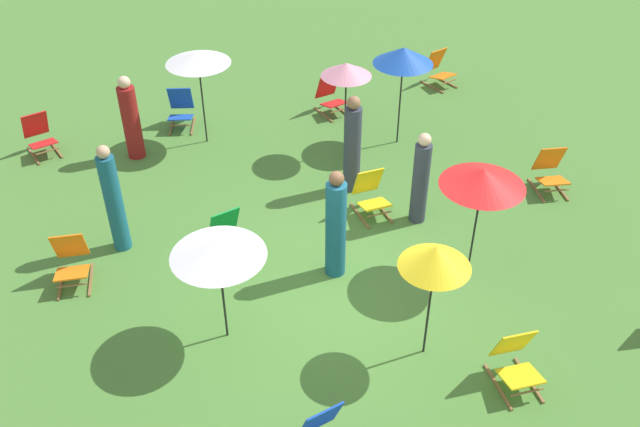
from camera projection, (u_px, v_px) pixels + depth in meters
The scene contains 21 objects.
ground_plane at pixel (345, 285), 10.45m from camera, with size 40.00×40.00×0.00m, color #477A33.
deckchair_0 at pixel (40, 136), 13.31m from camera, with size 0.67×0.86×0.83m.
deckchair_1 at pixel (439, 70), 15.73m from camera, with size 0.68×0.87×0.83m.
deckchair_2 at pixel (331, 96), 14.66m from camera, with size 0.62×0.84×0.83m.
deckchair_3 at pixel (71, 261), 10.31m from camera, with size 0.57×0.82×0.83m.
deckchair_6 at pixel (371, 195), 11.72m from camera, with size 0.51×0.78×0.83m.
deckchair_7 at pixel (181, 110), 14.18m from camera, with size 0.67×0.86×0.83m.
deckchair_8 at pixel (516, 362), 8.74m from camera, with size 0.53×0.79×0.83m.
deckchair_9 at pixel (229, 237), 10.79m from camera, with size 0.65×0.85×0.83m.
deckchair_10 at pixel (550, 172), 12.30m from camera, with size 0.61×0.84×0.83m.
umbrella_0 at pixel (403, 56), 12.76m from camera, with size 1.13×1.13×2.00m.
umbrella_1 at pixel (346, 70), 12.47m from camera, with size 0.93×0.93×1.89m.
umbrella_2 at pixel (483, 178), 9.68m from camera, with size 1.23×1.23×1.86m.
umbrella_3 at pixel (218, 249), 8.70m from camera, with size 1.24×1.24×1.65m.
umbrella_4 at pixel (198, 58), 12.82m from camera, with size 1.23×1.23×1.89m.
umbrella_5 at pixel (435, 257), 8.38m from camera, with size 0.91×0.91×1.83m.
person_0 at pixel (336, 227), 10.18m from camera, with size 0.34×0.34×1.83m.
person_1 at pixel (114, 201), 10.65m from camera, with size 0.35×0.35×1.89m.
person_2 at pixel (352, 146), 12.02m from camera, with size 0.42×0.42×1.84m.
person_3 at pixel (420, 180), 11.30m from camera, with size 0.39×0.39×1.67m.
person_4 at pixel (131, 120), 12.97m from camera, with size 0.47×0.47×1.67m.
Camera 1 is at (-2.85, -7.23, 7.07)m, focal length 38.76 mm.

